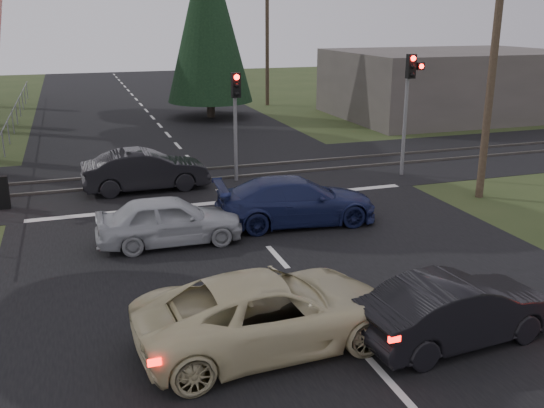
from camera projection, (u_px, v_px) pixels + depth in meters
name	position (u px, v px, depth m)	size (l,w,h in m)	color
ground	(322.00, 307.00, 13.22)	(120.00, 120.00, 0.00)	#2C3A1A
road	(216.00, 188.00, 22.27)	(14.00, 100.00, 0.01)	black
rail_corridor	(204.00, 175.00, 24.08)	(120.00, 8.00, 0.01)	black
stop_line	(228.00, 202.00, 20.64)	(13.00, 0.35, 0.00)	silver
rail_near	(209.00, 179.00, 23.34)	(120.00, 0.12, 0.10)	#59544C
rail_far	(200.00, 169.00, 24.79)	(120.00, 0.12, 0.10)	#59544C
traffic_signal_right	(410.00, 91.00, 23.09)	(0.68, 0.48, 4.70)	slate
traffic_signal_center	(236.00, 108.00, 22.35)	(0.32, 0.48, 4.10)	slate
utility_pole_near	(494.00, 59.00, 19.81)	(1.80, 0.26, 9.00)	#4C3D2D
utility_pole_mid	(267.00, 36.00, 41.54)	(1.80, 0.26, 9.00)	#4C3D2D
utility_pole_far	(194.00, 29.00, 64.18)	(1.80, 0.26, 9.00)	#4C3D2D
conifer_tree	(208.00, 17.00, 36.03)	(5.20, 5.20, 11.00)	#473D33
fence_left	(12.00, 139.00, 31.24)	(0.10, 36.00, 1.20)	slate
building_right	(450.00, 83.00, 37.98)	(14.00, 10.00, 4.00)	#59514C
cream_coupe	(270.00, 311.00, 11.49)	(2.36, 5.12, 1.42)	beige
dark_hatchback	(458.00, 310.00, 11.64)	(1.41, 4.05, 1.34)	black
silver_car	(170.00, 220.00, 16.70)	(1.61, 4.00, 1.36)	#A7ABAF
blue_sedan	(296.00, 201.00, 18.33)	(1.99, 4.91, 1.42)	#1A214E
dark_car_far	(145.00, 170.00, 21.83)	(1.55, 4.46, 1.47)	black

